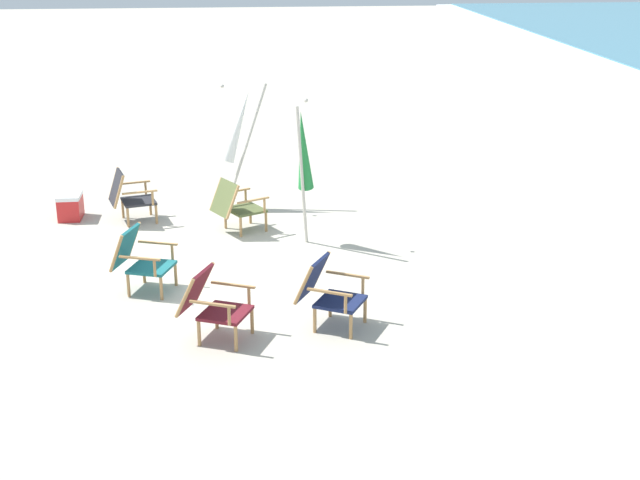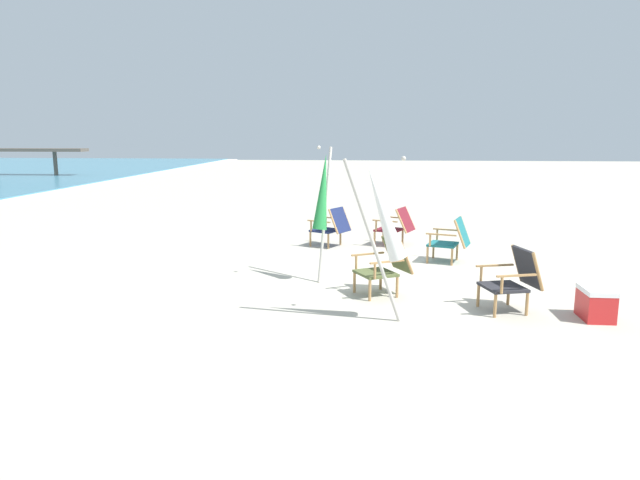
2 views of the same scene
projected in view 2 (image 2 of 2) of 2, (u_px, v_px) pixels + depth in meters
name	position (u px, v px, depth m)	size (l,w,h in m)	color
ground_plane	(417.00, 271.00, 9.55)	(80.00, 80.00, 0.00)	#B7AF9E
beach_chair_front_right	(514.00, 278.00, 7.33)	(0.73, 0.80, 0.82)	#28282D
beach_chair_far_center	(396.00, 225.00, 11.60)	(0.82, 0.90, 0.79)	maroon
beach_chair_back_right	(332.00, 226.00, 11.53)	(0.84, 0.90, 0.80)	#19234C
beach_chair_back_left	(386.00, 265.00, 8.10)	(0.84, 0.90, 0.80)	#515B33
beach_chair_front_left	(452.00, 239.00, 10.09)	(0.77, 0.84, 0.81)	#196066
umbrella_furled_green	(323.00, 193.00, 8.68)	(0.52, 0.37, 2.09)	#B7B2A8
umbrella_furled_white	(383.00, 215.00, 6.72)	(0.36, 0.80, 2.01)	#B7B2A8
cooler_box	(596.00, 303.00, 7.03)	(0.49, 0.35, 0.40)	red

